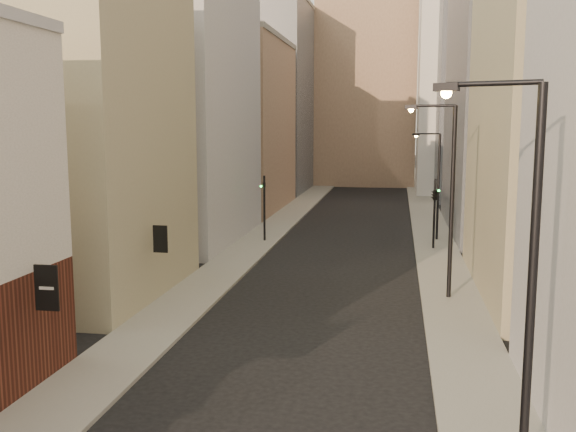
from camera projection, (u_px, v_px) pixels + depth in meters
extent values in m
cube|color=gray|center=(288.00, 216.00, 60.84)|extent=(3.00, 140.00, 0.15)
cube|color=gray|center=(428.00, 220.00, 58.67)|extent=(3.00, 140.00, 0.15)
cube|color=black|center=(47.00, 288.00, 20.47)|extent=(0.80, 0.08, 1.50)
cube|color=black|center=(160.00, 239.00, 30.26)|extent=(0.70, 0.08, 1.30)
cube|color=gray|center=(84.00, 140.00, 32.34)|extent=(8.00, 12.00, 16.00)
cube|color=#A6A6AB|center=(185.00, 107.00, 47.66)|extent=(8.00, 16.00, 20.00)
cube|color=#8D6D54|center=(243.00, 127.00, 65.43)|extent=(8.00, 18.00, 17.00)
cube|color=gray|center=(279.00, 99.00, 84.45)|extent=(8.00, 20.00, 24.00)
cube|color=gray|center=(568.00, 99.00, 31.95)|extent=(8.00, 16.00, 20.00)
cube|color=gray|center=(506.00, 70.00, 51.03)|extent=(8.00, 20.00, 26.00)
cube|color=#8D6D54|center=(367.00, 88.00, 94.03)|extent=(14.00, 14.00, 28.00)
cube|color=silver|center=(453.00, 56.00, 78.11)|extent=(8.00, 8.00, 34.00)
cylinder|color=black|center=(531.00, 296.00, 14.79)|extent=(0.22, 0.22, 9.71)
cylinder|color=black|center=(493.00, 83.00, 14.63)|extent=(2.07, 0.87, 0.13)
cube|color=black|center=(447.00, 87.00, 15.18)|extent=(0.64, 0.43, 0.19)
sphere|color=yellow|center=(446.00, 93.00, 15.20)|extent=(0.26, 0.26, 0.26)
cylinder|color=black|center=(452.00, 205.00, 31.64)|extent=(0.21, 0.21, 9.67)
cylinder|color=black|center=(433.00, 106.00, 31.37)|extent=(2.12, 0.62, 0.13)
cube|color=black|center=(411.00, 107.00, 31.79)|extent=(0.63, 0.37, 0.19)
sphere|color=yellow|center=(411.00, 110.00, 31.81)|extent=(0.26, 0.26, 0.26)
cylinder|color=black|center=(438.00, 188.00, 47.82)|extent=(0.18, 0.18, 8.06)
cylinder|color=black|center=(428.00, 134.00, 47.20)|extent=(1.77, 0.50, 0.11)
cube|color=black|center=(416.00, 134.00, 47.16)|extent=(0.52, 0.30, 0.16)
sphere|color=yellow|center=(416.00, 136.00, 47.18)|extent=(0.21, 0.21, 0.21)
cylinder|color=black|center=(264.00, 209.00, 47.61)|extent=(0.16, 0.16, 5.00)
imported|color=black|center=(264.00, 186.00, 47.36)|extent=(0.54, 0.54, 1.24)
sphere|color=#19E533|center=(261.00, 186.00, 47.41)|extent=(0.16, 0.16, 0.16)
cylinder|color=black|center=(434.00, 215.00, 44.67)|extent=(0.16, 0.16, 5.00)
imported|color=black|center=(435.00, 191.00, 44.43)|extent=(0.65, 0.65, 1.42)
sphere|color=#19E533|center=(439.00, 191.00, 44.39)|extent=(0.16, 0.16, 0.16)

